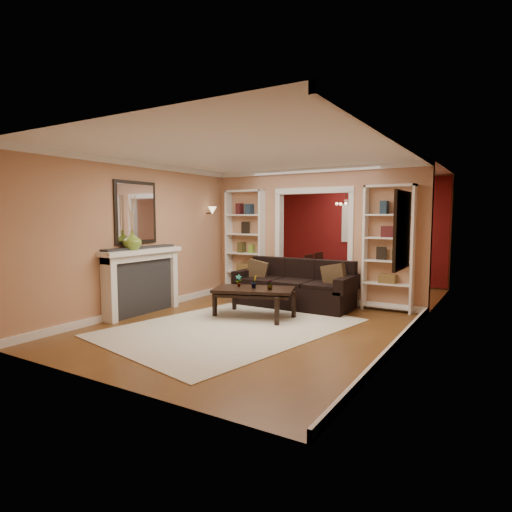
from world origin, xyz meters
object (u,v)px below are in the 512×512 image
Objects in this scene: coffee_table at (254,303)px; bookshelf_right at (389,248)px; sofa at (294,283)px; dining_table at (345,278)px; fireplace at (143,282)px; bookshelf_left at (245,243)px.

bookshelf_right reaches higher than coffee_table.
sofa is 1.19m from coffee_table.
coffee_table is at bearing 173.16° from dining_table.
sofa is 2.81m from fireplace.
bookshelf_right reaches higher than dining_table.
fireplace reaches higher than dining_table.
fireplace is (-1.82, -0.79, 0.33)m from coffee_table.
bookshelf_right is at bearing -140.08° from dining_table.
fireplace is (-2.02, -1.95, 0.13)m from sofa.
fireplace is (-0.54, -2.53, -0.57)m from bookshelf_left.
fireplace is 1.03× the size of dining_table.
bookshelf_left is at bearing 158.54° from sofa.
fireplace reaches higher than sofa.
bookshelf_left is (-1.48, 0.58, 0.70)m from sofa.
sofa is at bearing 174.65° from dining_table.
bookshelf_right is at bearing 34.80° from fireplace.
bookshelf_left reaches higher than dining_table.
coffee_table is 0.79× the size of fireplace.
dining_table is at bearing 44.99° from bookshelf_left.
sofa is 1.35× the size of fireplace.
fireplace is at bearing 152.15° from dining_table.
coffee_table is at bearing -136.39° from bookshelf_right.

